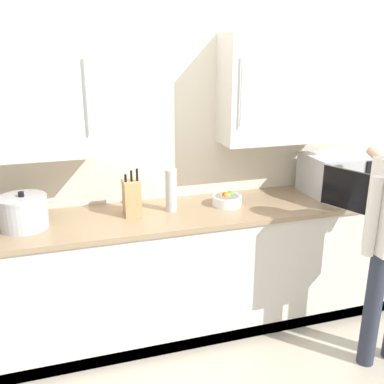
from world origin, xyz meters
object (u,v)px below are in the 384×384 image
Objects in this scene: stock_pot at (23,212)px; knife_block at (132,197)px; thermos_flask at (171,190)px; microwave_oven at (335,175)px; fruit_bowl at (227,199)px.

knife_block is (0.69, 0.03, 0.02)m from stock_pot.
thermos_flask is (0.96, 0.03, 0.05)m from stock_pot.
microwave_oven is 1.58m from knife_block.
knife_block reaches higher than stock_pot.
fruit_bowl is 0.69m from knife_block.
microwave_oven is 3.39× the size of fruit_bowl.
fruit_bowl is 0.71× the size of thermos_flask.
fruit_bowl is 0.64× the size of knife_block.
stock_pot is 0.69m from knife_block.
fruit_bowl is 0.43m from thermos_flask.
fruit_bowl is (-0.90, -0.01, -0.11)m from microwave_oven.
stock_pot is at bearing -179.15° from fruit_bowl.
fruit_bowl is at bearing -1.21° from thermos_flask.
thermos_flask reaches higher than stock_pot.
knife_block reaches higher than microwave_oven.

